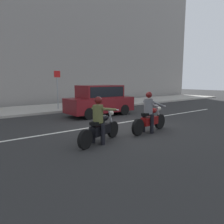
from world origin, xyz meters
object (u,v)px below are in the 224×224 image
(motorcycle_with_rider_gray, at_px, (150,116))
(street_sign_post, at_px, (57,86))
(motorcycle_with_rider_olive, at_px, (100,124))
(parked_hatchback_maroon, at_px, (100,100))

(motorcycle_with_rider_gray, relative_size, street_sign_post, 0.84)
(motorcycle_with_rider_olive, xyz_separation_m, parked_hatchback_maroon, (3.22, 4.69, 0.29))
(parked_hatchback_maroon, height_order, street_sign_post, street_sign_post)
(motorcycle_with_rider_olive, bearing_deg, street_sign_post, 75.66)
(parked_hatchback_maroon, distance_m, street_sign_post, 3.74)
(street_sign_post, bearing_deg, motorcycle_with_rider_gray, -87.53)
(parked_hatchback_maroon, bearing_deg, motorcycle_with_rider_gray, -99.47)
(motorcycle_with_rider_gray, relative_size, motorcycle_with_rider_olive, 1.05)
(motorcycle_with_rider_gray, distance_m, parked_hatchback_maroon, 4.75)
(motorcycle_with_rider_gray, xyz_separation_m, street_sign_post, (-0.35, 8.15, 1.06))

